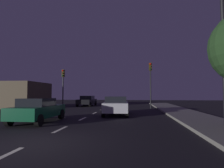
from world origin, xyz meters
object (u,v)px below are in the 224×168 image
object	(u,v)px
car_adjacent_lane	(38,110)
traffic_signal_left	(63,81)
traffic_signal_right	(150,77)
street_lamp_right	(216,38)
car_oncoming_far	(87,101)
car_stopped_ahead	(116,105)

from	to	relation	value
car_adjacent_lane	traffic_signal_left	bearing A→B (deg)	104.78
traffic_signal_right	street_lamp_right	xyz separation A→B (m)	(2.16, -12.22, 0.75)
traffic_signal_right	car_oncoming_far	bearing A→B (deg)	155.30
traffic_signal_left	car_adjacent_lane	distance (m)	11.99
street_lamp_right	car_oncoming_far	bearing A→B (deg)	123.41
traffic_signal_right	street_lamp_right	world-z (taller)	street_lamp_right
traffic_signal_right	traffic_signal_left	bearing A→B (deg)	-179.99
car_stopped_ahead	street_lamp_right	bearing A→B (deg)	-44.22
car_stopped_ahead	traffic_signal_right	bearing A→B (deg)	64.40
traffic_signal_left	car_stopped_ahead	bearing A→B (deg)	-43.86
traffic_signal_right	car_stopped_ahead	size ratio (longest dim) A/B	1.19
car_adjacent_lane	car_oncoming_far	world-z (taller)	car_oncoming_far
car_oncoming_far	street_lamp_right	world-z (taller)	street_lamp_right
car_stopped_ahead	street_lamp_right	world-z (taller)	street_lamp_right
traffic_signal_left	car_stopped_ahead	distance (m)	10.27
car_stopped_ahead	street_lamp_right	size ratio (longest dim) A/B	0.60
car_stopped_ahead	car_oncoming_far	xyz separation A→B (m)	(-5.17, 10.80, -0.03)
traffic_signal_left	traffic_signal_right	distance (m)	10.50
car_adjacent_lane	car_oncoming_far	size ratio (longest dim) A/B	0.92
traffic_signal_left	street_lamp_right	size ratio (longest dim) A/B	0.63
traffic_signal_left	car_adjacent_lane	bearing A→B (deg)	-75.22
car_adjacent_lane	car_oncoming_far	bearing A→B (deg)	93.67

